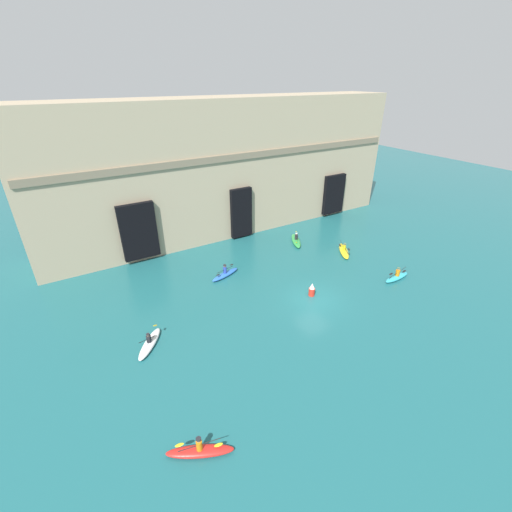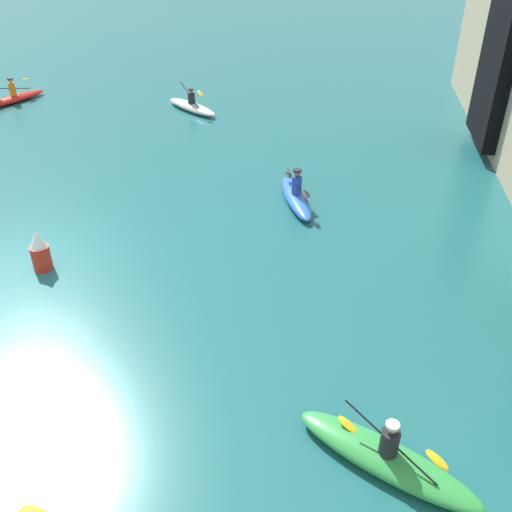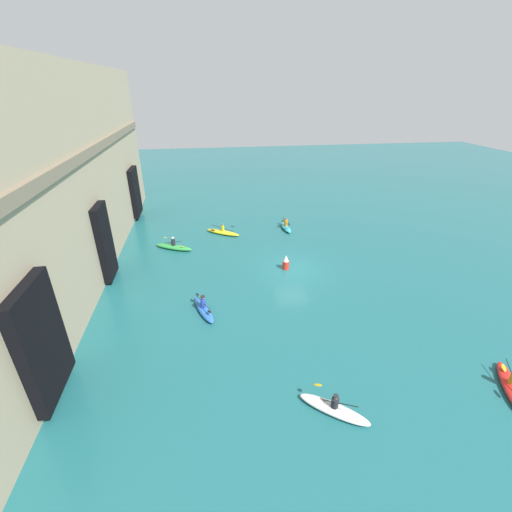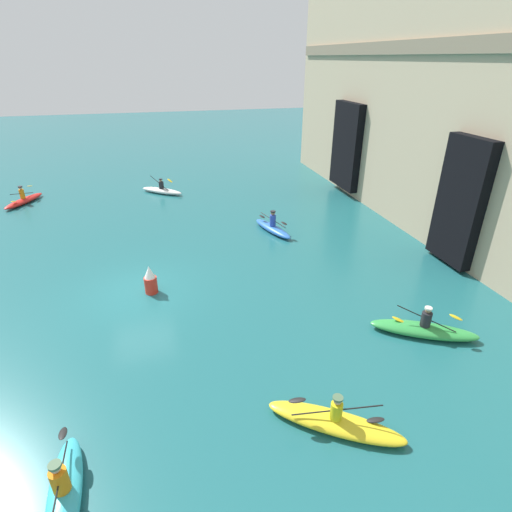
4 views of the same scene
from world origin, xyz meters
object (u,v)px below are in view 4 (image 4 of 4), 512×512
Objects in this scene: kayak_cyan at (64,493)px; kayak_red at (24,200)px; kayak_green at (424,329)px; kayak_blue at (273,228)px; marker_buoy at (150,281)px; kayak_white at (162,190)px; kayak_yellow at (335,422)px.

kayak_cyan reaches higher than kayak_red.
kayak_green is at bearing 103.19° from kayak_cyan.
kayak_blue reaches higher than kayak_green.
kayak_blue is at bearing 126.46° from marker_buoy.
kayak_white reaches higher than kayak_green.
kayak_green is at bearing 60.23° from marker_buoy.
kayak_red is 15.28m from marker_buoy.
kayak_red is (-8.41, -14.17, -0.02)m from kayak_blue.
marker_buoy reaches higher than kayak_green.
kayak_blue is 12.74m from kayak_yellow.
kayak_blue is 8.01m from marker_buoy.
kayak_white is at bearing -164.95° from kayak_blue.
kayak_blue reaches higher than kayak_white.
kayak_blue is 0.97× the size of kayak_red.
kayak_blue is 0.91× the size of kayak_green.
kayak_yellow is 24.23m from kayak_red.
kayak_cyan is 6.31m from kayak_yellow.
kayak_cyan is (12.91, -8.36, 0.01)m from kayak_blue.
kayak_cyan is at bearing 120.66° from kayak_white.
kayak_white is at bearing 175.89° from marker_buoy.
kayak_blue is 16.48m from kayak_red.
kayak_green is at bearing -114.22° from kayak_yellow.
kayak_white reaches higher than kayak_red.
kayak_red is at bearing -138.81° from kayak_blue.
kayak_yellow is 1.04× the size of kayak_red.
kayak_white is 13.19m from marker_buoy.
marker_buoy is at bearing 163.88° from kayak_cyan.
kayak_green is (18.21, 7.90, 0.01)m from kayak_white.
kayak_white is (-21.31, 2.87, -0.03)m from kayak_cyan.
kayak_blue reaches higher than kayak_yellow.
kayak_cyan is 0.92× the size of kayak_red.
kayak_cyan is at bearing 41.96° from kayak_red.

